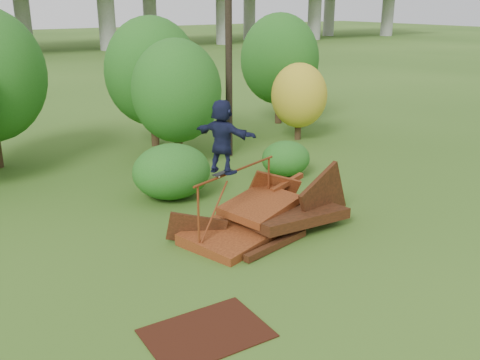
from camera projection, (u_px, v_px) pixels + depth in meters
ground at (308, 252)px, 14.03m from camera, size 240.00×240.00×0.00m
scrap_pile at (267, 217)px, 15.27m from camera, size 5.72×3.02×2.25m
grind_rail at (236, 186)px, 14.73m from camera, size 3.31×1.14×1.90m
skateboard at (223, 173)px, 14.12m from camera, size 0.69×0.38×0.07m
skater at (222, 136)px, 13.80m from camera, size 1.27×1.88×1.94m
flat_plate at (206, 333)px, 10.59m from camera, size 2.44×1.80×0.03m
tree_2 at (177, 91)px, 20.77m from camera, size 3.51×3.51×4.95m
tree_3 at (152, 72)px, 23.26m from camera, size 4.11×4.11×5.70m
tree_4 at (299, 96)px, 24.73m from camera, size 2.60×2.60×3.59m
tree_5 at (280, 59)px, 27.71m from camera, size 4.07×4.07×5.72m
shrub_left at (172, 171)px, 17.66m from camera, size 2.62×2.42×1.82m
shrub_right at (286, 158)px, 19.99m from camera, size 1.86×1.71×1.32m
utility_pole at (229, 42)px, 21.30m from camera, size 1.40×0.28×9.22m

